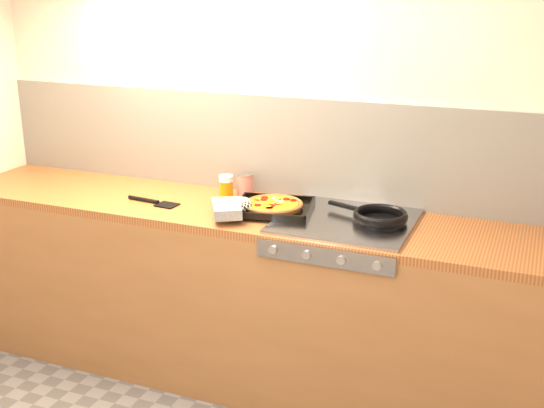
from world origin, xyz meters
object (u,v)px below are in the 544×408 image
at_px(tomato_can, 245,185).
at_px(pizza_on_tray, 261,206).
at_px(juice_glass, 226,187).
at_px(frying_pan, 379,217).

bearing_deg(tomato_can, pizza_on_tray, -51.01).
xyz_separation_m(pizza_on_tray, juice_glass, (-0.26, 0.16, 0.02)).
bearing_deg(tomato_can, frying_pan, -12.42).
relative_size(pizza_on_tray, juice_glass, 4.02).
relative_size(tomato_can, juice_glass, 1.00).
distance_m(tomato_can, juice_glass, 0.10).
bearing_deg(juice_glass, tomato_can, 42.09).
bearing_deg(juice_glass, pizza_on_tray, -31.99).
distance_m(pizza_on_tray, tomato_can, 0.29).
bearing_deg(pizza_on_tray, tomato_can, 128.99).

